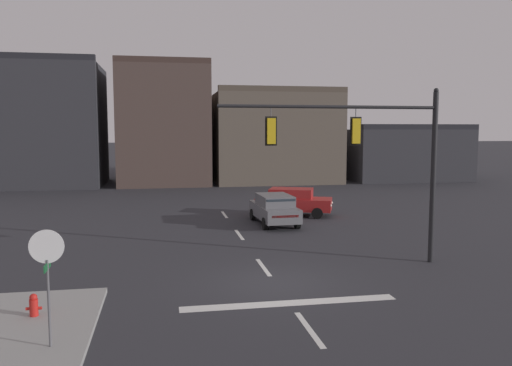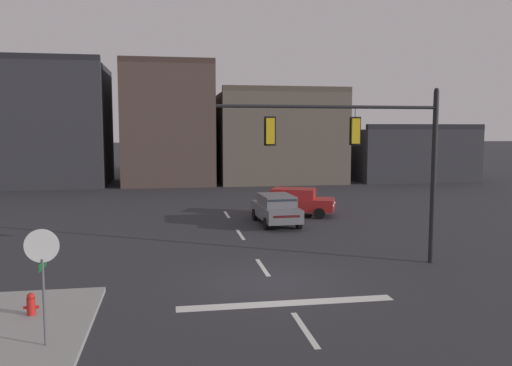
{
  "view_description": "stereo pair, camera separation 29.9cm",
  "coord_description": "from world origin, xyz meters",
  "px_view_note": "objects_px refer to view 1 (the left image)",
  "views": [
    {
      "loc": [
        -3.58,
        -16.11,
        5.02
      ],
      "look_at": [
        0.11,
        4.11,
        2.9
      ],
      "focal_mm": 36.06,
      "sensor_mm": 36.0,
      "label": 1
    },
    {
      "loc": [
        -3.28,
        -16.16,
        5.02
      ],
      "look_at": [
        0.11,
        4.11,
        2.9
      ],
      "focal_mm": 36.06,
      "sensor_mm": 36.0,
      "label": 2
    }
  ],
  "objects_px": {
    "stop_sign": "(47,260)",
    "fire_hydrant": "(34,309)",
    "car_lot_nearside": "(293,201)",
    "car_lot_middle": "(274,209)",
    "signal_mast_near_side": "(372,147)"
  },
  "relations": [
    {
      "from": "stop_sign",
      "to": "fire_hydrant",
      "type": "relative_size",
      "value": 3.77
    },
    {
      "from": "stop_sign",
      "to": "car_lot_nearside",
      "type": "xyz_separation_m",
      "value": [
        10.08,
        17.23,
        -1.29
      ]
    },
    {
      "from": "car_lot_nearside",
      "to": "car_lot_middle",
      "type": "bearing_deg",
      "value": -123.21
    },
    {
      "from": "signal_mast_near_side",
      "to": "fire_hydrant",
      "type": "height_order",
      "value": "signal_mast_near_side"
    },
    {
      "from": "stop_sign",
      "to": "car_lot_middle",
      "type": "xyz_separation_m",
      "value": [
        8.39,
        14.64,
        -1.29
      ]
    },
    {
      "from": "stop_sign",
      "to": "fire_hydrant",
      "type": "distance_m",
      "value": 2.89
    },
    {
      "from": "stop_sign",
      "to": "fire_hydrant",
      "type": "height_order",
      "value": "stop_sign"
    },
    {
      "from": "signal_mast_near_side",
      "to": "car_lot_middle",
      "type": "distance_m",
      "value": 9.6
    },
    {
      "from": "stop_sign",
      "to": "fire_hydrant",
      "type": "xyz_separation_m",
      "value": [
        -0.83,
        2.09,
        -1.82
      ]
    },
    {
      "from": "car_lot_nearside",
      "to": "car_lot_middle",
      "type": "distance_m",
      "value": 3.09
    },
    {
      "from": "stop_sign",
      "to": "car_lot_middle",
      "type": "relative_size",
      "value": 0.63
    },
    {
      "from": "signal_mast_near_side",
      "to": "stop_sign",
      "type": "xyz_separation_m",
      "value": [
        -10.13,
        -5.89,
        -2.25
      ]
    },
    {
      "from": "signal_mast_near_side",
      "to": "fire_hydrant",
      "type": "bearing_deg",
      "value": -160.89
    },
    {
      "from": "signal_mast_near_side",
      "to": "stop_sign",
      "type": "distance_m",
      "value": 11.93
    },
    {
      "from": "stop_sign",
      "to": "car_lot_nearside",
      "type": "relative_size",
      "value": 0.6
    }
  ]
}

